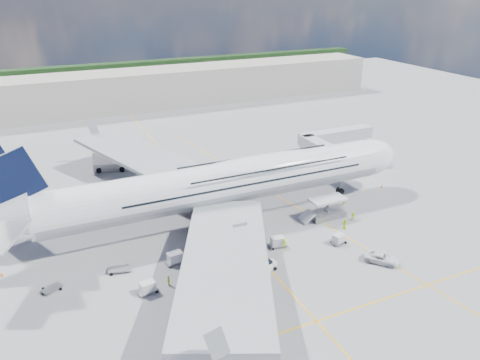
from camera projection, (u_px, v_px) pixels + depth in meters
name	position (u px, v px, depth m)	size (l,w,h in m)	color
ground	(248.00, 245.00, 74.77)	(300.00, 300.00, 0.00)	gray
taxi_line_main	(248.00, 245.00, 74.77)	(0.25, 220.00, 0.01)	#F2AE0C
taxi_line_cross	(316.00, 321.00, 58.04)	(120.00, 0.25, 0.01)	#F2AE0C
taxi_line_diag	(292.00, 204.00, 88.48)	(0.25, 100.00, 0.01)	#F2AE0C
airliner	(224.00, 183.00, 80.55)	(77.26, 79.15, 23.71)	white
jet_bridge	(331.00, 142.00, 100.98)	(18.80, 12.10, 8.50)	#B7B7BC
cargo_loader	(326.00, 211.00, 83.12)	(8.53, 3.20, 3.67)	silver
terminal	(123.00, 91.00, 151.91)	(180.00, 16.00, 12.00)	#B2AD9E
tree_line	(193.00, 67.00, 205.62)	(160.00, 6.00, 8.00)	#193814
dolly_row_a	(119.00, 269.00, 67.90)	(3.41, 2.30, 0.46)	gray
dolly_row_b	(175.00, 258.00, 69.56)	(3.04, 1.89, 1.81)	gray
dolly_row_c	(148.00, 287.00, 62.96)	(2.96, 1.99, 1.72)	gray
dolly_back	(52.00, 288.00, 63.76)	(3.04, 2.64, 0.39)	gray
dolly_nose_far	(278.00, 242.00, 73.89)	(2.99, 1.93, 1.76)	gray
dolly_nose_near	(339.00, 239.00, 74.88)	(2.90, 2.12, 1.64)	gray
baggage_tug	(268.00, 266.00, 68.06)	(2.77, 1.62, 1.63)	white
catering_truck_inner	(149.00, 197.00, 86.84)	(7.76, 5.64, 4.26)	gray
catering_truck_outer	(111.00, 162.00, 103.43)	(8.11, 4.75, 4.53)	gray
service_van	(382.00, 258.00, 69.90)	(2.37, 5.14, 1.43)	white
crew_nose	(344.00, 201.00, 87.70)	(0.65, 0.43, 1.78)	#E2FF1A
crew_loader	(353.00, 216.00, 82.18)	(0.77, 0.60, 1.59)	#B3FF1A
crew_wing	(169.00, 281.00, 64.55)	(0.92, 0.38, 1.57)	#A8EC18
crew_van	(345.00, 224.00, 79.31)	(0.91, 0.59, 1.86)	#A2E217
crew_tug	(285.00, 243.00, 73.47)	(1.17, 0.67, 1.81)	#B9F81A
cone_nose	(382.00, 186.00, 95.59)	(0.45, 0.45, 0.57)	orange
cone_wing_left_inner	(158.00, 210.00, 85.66)	(0.40, 0.40, 0.51)	orange
cone_wing_left_outer	(90.00, 189.00, 94.31)	(0.40, 0.40, 0.51)	orange
cone_wing_right_inner	(264.00, 270.00, 67.84)	(0.50, 0.50, 0.64)	orange
cone_wing_right_outer	(236.00, 335.00, 55.39)	(0.38, 0.38, 0.49)	orange
cone_tail	(2.00, 274.00, 66.84)	(0.45, 0.45, 0.58)	orange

